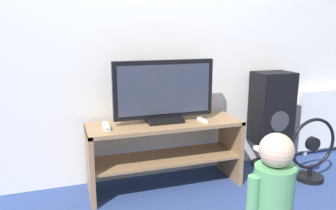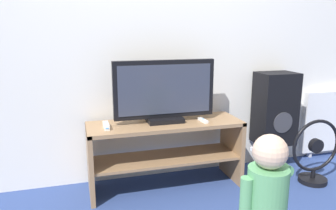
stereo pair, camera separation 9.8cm
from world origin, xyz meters
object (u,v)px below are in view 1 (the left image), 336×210
child (272,194)px  floor_fan (312,153)px  radiator (327,119)px  speaker_tower (271,110)px  remote_primary (202,120)px  game_console (106,126)px  television (164,92)px

child → floor_fan: child is taller
child → floor_fan: bearing=39.7°
radiator → speaker_tower: bearing=-171.7°
remote_primary → floor_fan: (0.97, -0.22, -0.33)m
remote_primary → radiator: radiator is taller
game_console → remote_primary: game_console is taller
television → child: (0.22, -1.19, -0.34)m
floor_fan → remote_primary: bearing=167.1°
television → speaker_tower: 1.14m
game_console → radiator: radiator is taller
child → television: bearing=100.2°
floor_fan → speaker_tower: bearing=113.1°
speaker_tower → radiator: bearing=8.3°
television → floor_fan: 1.43m
television → game_console: (-0.49, -0.05, -0.23)m
speaker_tower → child: bearing=-125.1°
floor_fan → radiator: 0.83m
remote_primary → floor_fan: remote_primary is taller
game_console → speaker_tower: 1.61m
radiator → game_console: bearing=-174.0°
television → game_console: bearing=-174.0°
child → speaker_tower: (0.90, 1.28, 0.09)m
child → radiator: 2.20m
remote_primary → television: bearing=163.9°
speaker_tower → floor_fan: bearing=-66.9°
child → speaker_tower: 1.56m
remote_primary → radiator: (1.61, 0.29, -0.20)m
game_console → remote_primary: (0.80, -0.04, -0.01)m
remote_primary → floor_fan: size_ratio=0.23×
game_console → speaker_tower: bearing=4.8°
child → remote_primary: bearing=85.2°
speaker_tower → radiator: size_ratio=1.25×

